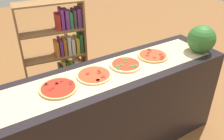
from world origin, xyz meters
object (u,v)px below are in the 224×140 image
object	(u,v)px
pizza_pepperoni_3	(153,56)
pizza_pepperoni_0	(58,88)
pizza_pepperoni_1	(94,75)
pizza_spinach_2	(126,65)
bookshelf	(64,55)
watermelon	(201,39)

from	to	relation	value
pizza_pepperoni_3	pizza_pepperoni_0	bearing A→B (deg)	-177.93
pizza_pepperoni_0	pizza_pepperoni_3	world-z (taller)	same
pizza_pepperoni_1	pizza_pepperoni_3	bearing A→B (deg)	1.25
pizza_pepperoni_1	pizza_spinach_2	bearing A→B (deg)	0.77
pizza_pepperoni_1	bookshelf	bearing A→B (deg)	83.99
pizza_pepperoni_1	pizza_pepperoni_3	world-z (taller)	pizza_pepperoni_3
bookshelf	pizza_pepperoni_0	bearing A→B (deg)	-112.67
pizza_pepperoni_0	pizza_pepperoni_3	size ratio (longest dim) A/B	1.01
bookshelf	watermelon	bearing A→B (deg)	-48.89
watermelon	bookshelf	size ratio (longest dim) A/B	0.21
pizza_spinach_2	pizza_pepperoni_3	xyz separation A→B (m)	(0.32, 0.01, -0.00)
pizza_pepperoni_0	bookshelf	world-z (taller)	bookshelf
pizza_pepperoni_0	pizza_spinach_2	distance (m)	0.65
pizza_spinach_2	watermelon	world-z (taller)	watermelon
pizza_pepperoni_0	bookshelf	distance (m)	1.15
pizza_pepperoni_0	pizza_pepperoni_1	distance (m)	0.32
pizza_pepperoni_1	pizza_pepperoni_3	xyz separation A→B (m)	(0.65, 0.01, 0.00)
pizza_pepperoni_0	watermelon	distance (m)	1.45
pizza_spinach_2	watermelon	xyz separation A→B (m)	(0.79, -0.15, 0.12)
pizza_pepperoni_3	watermelon	bearing A→B (deg)	-19.02
watermelon	pizza_pepperoni_3	bearing A→B (deg)	160.98
pizza_pepperoni_1	pizza_spinach_2	xyz separation A→B (m)	(0.32, 0.00, 0.00)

